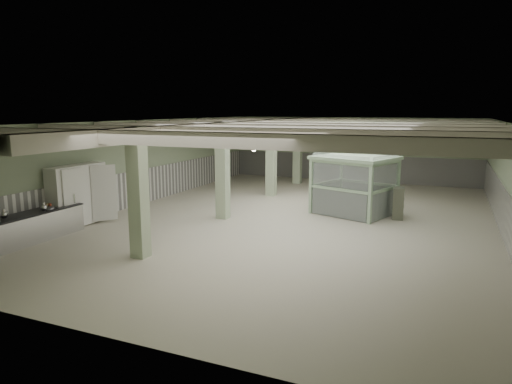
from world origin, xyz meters
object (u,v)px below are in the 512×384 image
at_px(prep_counter, 13,232).
at_px(filing_cabinet, 398,203).
at_px(guard_booth, 355,174).
at_px(walkin_cooler, 79,196).

bearing_deg(prep_counter, filing_cabinet, 38.96).
bearing_deg(guard_booth, prep_counter, -115.42).
height_order(guard_booth, filing_cabinet, guard_booth).
xyz_separation_m(prep_counter, guard_booth, (8.42, 8.42, 1.13)).
xyz_separation_m(prep_counter, walkin_cooler, (-0.08, 2.75, 0.60)).
bearing_deg(prep_counter, walkin_cooler, 91.75).
xyz_separation_m(walkin_cooler, guard_booth, (8.50, 5.68, 0.53)).
bearing_deg(walkin_cooler, guard_booth, 33.73).
height_order(walkin_cooler, filing_cabinet, walkin_cooler).
relative_size(walkin_cooler, guard_booth, 0.66).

